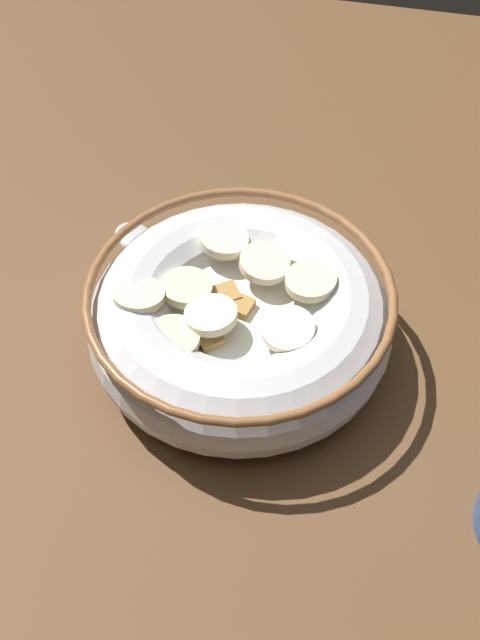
{
  "coord_description": "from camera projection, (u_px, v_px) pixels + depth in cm",
  "views": [
    {
      "loc": [
        7.58,
        -33.62,
        43.91
      ],
      "look_at": [
        0.0,
        0.0,
        3.0
      ],
      "focal_mm": 46.57,
      "sensor_mm": 36.0,
      "label": 1
    }
  ],
  "objects": [
    {
      "name": "ground_plane",
      "position": [
        240.0,
        358.0,
        0.57
      ],
      "size": [
        93.32,
        93.32,
        2.0
      ],
      "primitive_type": "cube",
      "color": "brown"
    },
    {
      "name": "cereal_bowl",
      "position": [
        240.0,
        318.0,
        0.53
      ],
      "size": [
        19.65,
        19.65,
        6.28
      ],
      "color": "silver",
      "rests_on": "ground_plane"
    },
    {
      "name": "spoon",
      "position": [
        149.0,
        248.0,
        0.61
      ],
      "size": [
        11.08,
        9.24,
        0.8
      ],
      "color": "#B7B7BC",
      "rests_on": "ground_plane"
    }
  ]
}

